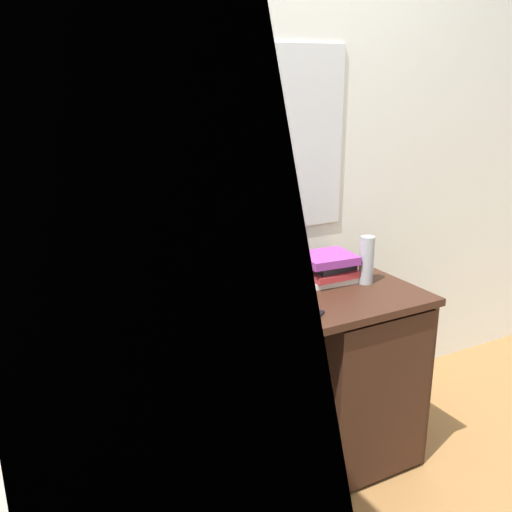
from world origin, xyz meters
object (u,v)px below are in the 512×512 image
at_px(keyboard, 188,293).
at_px(water_bottle, 367,260).
at_px(book_stack_tall, 234,268).
at_px(mug, 95,321).
at_px(computer_mouse, 299,283).
at_px(cell_phone, 304,312).
at_px(laptop, 226,219).
at_px(book_stack_keyboard_riser, 187,307).
at_px(desk, 318,367).
at_px(book_stack_side, 329,268).

xyz_separation_m(keyboard, water_bottle, (0.78, -0.01, 0.00)).
bearing_deg(water_bottle, book_stack_tall, 165.33).
height_order(book_stack_tall, mug, book_stack_tall).
xyz_separation_m(book_stack_tall, computer_mouse, (0.27, -0.05, -0.10)).
bearing_deg(keyboard, computer_mouse, 9.45).
height_order(computer_mouse, cell_phone, computer_mouse).
height_order(book_stack_tall, laptop, laptop).
height_order(mug, cell_phone, mug).
distance_m(book_stack_tall, book_stack_keyboard_riser, 0.29).
bearing_deg(keyboard, book_stack_tall, 28.02).
xyz_separation_m(book_stack_keyboard_riser, keyboard, (0.01, -0.00, 0.05)).
bearing_deg(mug, computer_mouse, 3.69).
relative_size(mug, water_bottle, 0.60).
relative_size(computer_mouse, mug, 0.87).
bearing_deg(desk, mug, 179.59).
distance_m(laptop, mug, 0.64).
bearing_deg(keyboard, book_stack_keyboard_riser, 177.09).
xyz_separation_m(book_stack_tall, water_bottle, (0.54, -0.14, -0.01)).
relative_size(book_stack_side, cell_phone, 1.77).
xyz_separation_m(book_stack_keyboard_riser, cell_phone, (0.39, -0.16, -0.04)).
bearing_deg(laptop, computer_mouse, -21.66).
bearing_deg(laptop, book_stack_keyboard_riser, -143.40).
xyz_separation_m(laptop, keyboard, (-0.24, -0.19, -0.20)).
bearing_deg(desk, cell_phone, -138.27).
bearing_deg(book_stack_side, book_stack_tall, 172.75).
bearing_deg(laptop, book_stack_side, -15.34).
relative_size(book_stack_keyboard_riser, mug, 1.84).
distance_m(book_stack_keyboard_riser, keyboard, 0.05).
distance_m(book_stack_tall, cell_phone, 0.33).
xyz_separation_m(keyboard, mug, (-0.33, 0.02, -0.05)).
bearing_deg(book_stack_keyboard_riser, mug, 175.59).
height_order(book_stack_keyboard_riser, water_bottle, water_bottle).
height_order(laptop, cell_phone, laptop).
bearing_deg(laptop, keyboard, -142.42).
relative_size(book_stack_side, mug, 2.02).
relative_size(book_stack_tall, computer_mouse, 2.25).
bearing_deg(book_stack_side, desk, -144.02).
bearing_deg(mug, book_stack_tall, 10.08).
bearing_deg(water_bottle, laptop, 159.48).
bearing_deg(desk, laptop, 153.42).
xyz_separation_m(book_stack_side, cell_phone, (-0.27, -0.23, -0.06)).
xyz_separation_m(desk, laptop, (-0.34, 0.17, 0.64)).
height_order(book_stack_tall, book_stack_side, book_stack_tall).
distance_m(book_stack_side, water_bottle, 0.16).
height_order(book_stack_keyboard_riser, book_stack_side, book_stack_side).
xyz_separation_m(keyboard, computer_mouse, (0.52, 0.08, -0.08)).
bearing_deg(book_stack_tall, water_bottle, -14.67).
xyz_separation_m(book_stack_keyboard_riser, book_stack_side, (0.67, 0.07, 0.02)).
bearing_deg(book_stack_keyboard_riser, book_stack_tall, 26.45).
relative_size(book_stack_tall, mug, 1.96).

